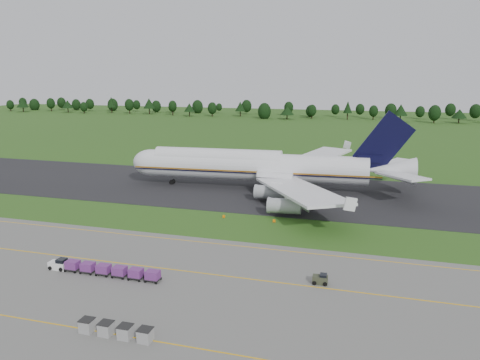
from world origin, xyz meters
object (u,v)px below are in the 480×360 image
(baggage_train, at_px, (102,269))
(utility_cart, at_px, (320,280))
(uld_row, at_px, (116,330))
(aircraft, at_px, (260,166))
(edge_markers, at_px, (249,219))

(baggage_train, distance_m, utility_cart, 31.04)
(baggage_train, xyz_separation_m, uld_row, (10.46, -13.83, -0.09))
(aircraft, relative_size, edge_markers, 6.61)
(baggage_train, relative_size, uld_row, 2.04)
(utility_cart, bearing_deg, aircraft, 112.40)
(edge_markers, bearing_deg, uld_row, -93.97)
(baggage_train, distance_m, edge_markers, 33.67)
(uld_row, xyz_separation_m, edge_markers, (3.10, 44.65, -0.53))
(aircraft, bearing_deg, baggage_train, -99.47)
(uld_row, relative_size, edge_markers, 0.80)
(aircraft, relative_size, baggage_train, 4.04)
(aircraft, relative_size, utility_cart, 33.89)
(edge_markers, bearing_deg, baggage_train, -113.75)
(baggage_train, relative_size, edge_markers, 1.64)
(baggage_train, bearing_deg, uld_row, -52.91)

